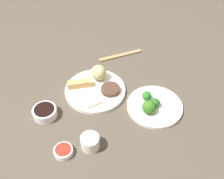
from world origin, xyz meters
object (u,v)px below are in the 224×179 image
teacup (90,142)px  chopsticks_pair (121,55)px  main_plate (95,90)px  sauce_ramekin_sweet_and_sour (63,151)px  soy_sauce_bowl (45,112)px  broccoli_plate (155,106)px

teacup → chopsticks_pair: size_ratio=0.30×
main_plate → teacup: 0.28m
sauce_ramekin_sweet_and_sour → chopsticks_pair: sauce_ramekin_sweet_and_sour is taller
main_plate → teacup: (0.05, 0.27, 0.02)m
soy_sauce_bowl → chopsticks_pair: soy_sauce_bowl is taller
soy_sauce_bowl → sauce_ramekin_sweet_and_sour: soy_sauce_bowl is taller
main_plate → soy_sauce_bowl: bearing=25.8°
broccoli_plate → teacup: 0.31m
main_plate → broccoli_plate: 0.26m
broccoli_plate → teacup: bearing=27.2°
soy_sauce_bowl → chopsticks_pair: (-0.37, -0.33, -0.01)m
broccoli_plate → soy_sauce_bowl: soy_sauce_bowl is taller
main_plate → sauce_ramekin_sweet_and_sour: sauce_ramekin_sweet_and_sour is taller
soy_sauce_bowl → chopsticks_pair: size_ratio=0.43×
main_plate → soy_sauce_bowl: size_ratio=2.73×
broccoli_plate → sauce_ramekin_sweet_and_sour: sauce_ramekin_sweet_and_sour is taller
sauce_ramekin_sweet_and_sour → chopsticks_pair: 0.59m
soy_sauce_bowl → teacup: 0.24m
broccoli_plate → soy_sauce_bowl: (0.44, -0.03, 0.01)m
soy_sauce_bowl → sauce_ramekin_sweet_and_sour: bearing=109.8°
soy_sauce_bowl → chopsticks_pair: 0.49m
main_plate → sauce_ramekin_sweet_and_sour: (0.14, 0.29, 0.00)m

